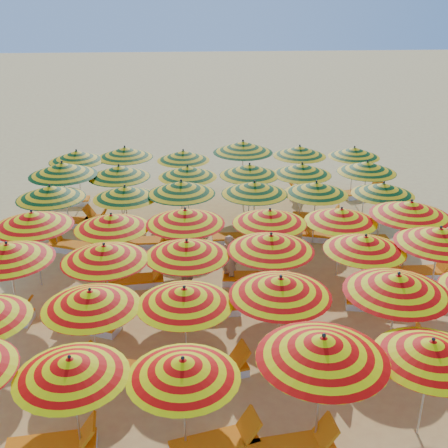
{
  "coord_description": "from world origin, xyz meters",
  "views": [
    {
      "loc": [
        -1.06,
        -15.04,
        8.37
      ],
      "look_at": [
        0.0,
        0.5,
        1.6
      ],
      "focal_mm": 45.0,
      "sensor_mm": 36.0,
      "label": 1
    }
  ],
  "objects_px": {
    "lounger_5": "(304,367)",
    "umbrella_12": "(8,252)",
    "umbrella_20": "(185,217)",
    "lounger_13": "(252,278)",
    "umbrella_33": "(249,170)",
    "lounger_16": "(146,242)",
    "umbrella_7": "(91,299)",
    "lounger_14": "(423,272)",
    "umbrella_38": "(183,155)",
    "umbrella_25": "(125,192)",
    "umbrella_13": "(104,253)",
    "lounger_23": "(67,201)",
    "umbrella_26": "(181,188)",
    "lounger_4": "(213,371)",
    "beachgoer_a": "(229,259)",
    "umbrella_41": "(354,152)",
    "umbrella_31": "(119,172)",
    "lounger_18": "(326,236)",
    "umbrella_17": "(440,236)",
    "lounger_21": "(107,220)",
    "umbrella_1": "(71,367)",
    "umbrella_27": "(254,188)",
    "umbrella_19": "(112,222)",
    "lounger_24": "(309,193)",
    "umbrella_21": "(270,217)",
    "lounger_8": "(87,323)",
    "lounger_25": "(364,193)",
    "beachgoer_b": "(186,298)",
    "lounger_22": "(316,218)",
    "lounger_20": "(86,222)",
    "umbrella_30": "(62,169)",
    "umbrella_16": "(365,243)",
    "umbrella_40": "(300,151)",
    "lounger_7": "(2,316)",
    "umbrella_4": "(432,350)",
    "lounger_3": "(120,370)",
    "umbrella_3": "(323,348)",
    "umbrella_23": "(411,209)",
    "umbrella_9": "(280,287)",
    "umbrella_29": "(383,189)",
    "umbrella_2": "(183,368)",
    "lounger_19": "(362,241)",
    "umbrella_32": "(188,172)",
    "lounger_9": "(207,308)",
    "lounger_15": "(72,247)",
    "umbrella_18": "(32,219)",
    "umbrella_37": "(125,152)",
    "umbrella_22": "(341,215)",
    "umbrella_24": "(50,192)",
    "umbrella_10": "(398,284)"
  },
  "relations": [
    {
      "from": "lounger_23",
      "to": "umbrella_37",
      "type": "bearing_deg",
      "value": -175.48
    },
    {
      "from": "umbrella_40",
      "to": "lounger_9",
      "type": "relative_size",
      "value": 1.3
    },
    {
      "from": "lounger_8",
      "to": "lounger_25",
      "type": "xyz_separation_m",
      "value": [
        10.14,
        9.16,
        0.0
      ]
    },
    {
      "from": "umbrella_7",
      "to": "lounger_14",
      "type": "bearing_deg",
      "value": 23.53
    },
    {
      "from": "lounger_5",
      "to": "lounger_9",
      "type": "relative_size",
      "value": 1.03
    },
    {
      "from": "umbrella_40",
      "to": "lounger_7",
      "type": "xyz_separation_m",
      "value": [
        -9.61,
        -8.68,
        -1.87
      ]
    },
    {
      "from": "beachgoer_a",
      "to": "lounger_4",
      "type": "bearing_deg",
      "value": 130.38
    },
    {
      "from": "umbrella_10",
      "to": "umbrella_13",
      "type": "height_order",
      "value": "umbrella_10"
    },
    {
      "from": "lounger_20",
      "to": "lounger_3",
      "type": "bearing_deg",
      "value": -75.29
    },
    {
      "from": "umbrella_27",
      "to": "lounger_19",
      "type": "relative_size",
      "value": 1.38
    },
    {
      "from": "umbrella_23",
      "to": "lounger_21",
      "type": "relative_size",
      "value": 1.62
    },
    {
      "from": "umbrella_20",
      "to": "lounger_13",
      "type": "xyz_separation_m",
      "value": [
        1.95,
        -0.21,
        -1.98
      ]
    },
    {
      "from": "lounger_18",
      "to": "beachgoer_b",
      "type": "bearing_deg",
      "value": 60.67
    },
    {
      "from": "umbrella_4",
      "to": "lounger_3",
      "type": "xyz_separation_m",
      "value": [
        -6.15,
        2.22,
        -1.87
      ]
    },
    {
      "from": "umbrella_41",
      "to": "lounger_13",
      "type": "distance_m",
      "value": 8.76
    },
    {
      "from": "lounger_5",
      "to": "umbrella_12",
      "type": "bearing_deg",
      "value": -178.58
    },
    {
      "from": "umbrella_18",
      "to": "lounger_21",
      "type": "height_order",
      "value": "umbrella_18"
    },
    {
      "from": "umbrella_37",
      "to": "umbrella_16",
      "type": "bearing_deg",
      "value": -51.43
    },
    {
      "from": "lounger_5",
      "to": "beachgoer_b",
      "type": "height_order",
      "value": "beachgoer_b"
    },
    {
      "from": "umbrella_26",
      "to": "lounger_4",
      "type": "xyz_separation_m",
      "value": [
        0.68,
        -7.04,
        -1.95
      ]
    },
    {
      "from": "umbrella_32",
      "to": "umbrella_40",
      "type": "distance_m",
      "value": 5.1
    },
    {
      "from": "umbrella_2",
      "to": "lounger_19",
      "type": "distance_m",
      "value": 10.87
    },
    {
      "from": "umbrella_23",
      "to": "lounger_16",
      "type": "bearing_deg",
      "value": 162.09
    },
    {
      "from": "umbrella_2",
      "to": "umbrella_20",
      "type": "height_order",
      "value": "umbrella_20"
    },
    {
      "from": "umbrella_38",
      "to": "lounger_13",
      "type": "distance_m",
      "value": 7.46
    },
    {
      "from": "umbrella_30",
      "to": "lounger_25",
      "type": "relative_size",
      "value": 1.72
    },
    {
      "from": "umbrella_1",
      "to": "lounger_16",
      "type": "relative_size",
      "value": 1.56
    },
    {
      "from": "umbrella_33",
      "to": "lounger_16",
      "type": "height_order",
      "value": "umbrella_33"
    },
    {
      "from": "umbrella_19",
      "to": "umbrella_22",
      "type": "xyz_separation_m",
      "value": [
        6.7,
        0.04,
        -0.02
      ]
    },
    {
      "from": "umbrella_25",
      "to": "beachgoer_a",
      "type": "xyz_separation_m",
      "value": [
        3.24,
        -2.66,
        -1.21
      ]
    },
    {
      "from": "umbrella_19",
      "to": "umbrella_12",
      "type": "bearing_deg",
      "value": -138.85
    },
    {
      "from": "umbrella_17",
      "to": "lounger_24",
      "type": "xyz_separation_m",
      "value": [
        -1.54,
        8.84,
        -2.03
      ]
    },
    {
      "from": "umbrella_13",
      "to": "lounger_23",
      "type": "bearing_deg",
      "value": 107.46
    },
    {
      "from": "lounger_22",
      "to": "lounger_20",
      "type": "bearing_deg",
      "value": -165.41
    },
    {
      "from": "umbrella_22",
      "to": "lounger_18",
      "type": "xyz_separation_m",
      "value": [
        0.28,
        2.55,
        -1.86
      ]
    },
    {
      "from": "umbrella_3",
      "to": "umbrella_41",
      "type": "height_order",
      "value": "umbrella_3"
    },
    {
      "from": "umbrella_17",
      "to": "lounger_21",
      "type": "xyz_separation_m",
      "value": [
        -9.66,
        6.51,
        -2.03
      ]
    },
    {
      "from": "umbrella_30",
      "to": "lounger_24",
      "type": "xyz_separation_m",
      "value": [
        9.48,
        2.55,
        -2.1
      ]
    },
    {
      "from": "umbrella_9",
      "to": "umbrella_29",
      "type": "height_order",
      "value": "umbrella_9"
    },
    {
      "from": "umbrella_7",
      "to": "umbrella_32",
      "type": "bearing_deg",
      "value": 76.1
    },
    {
      "from": "umbrella_1",
      "to": "umbrella_27",
      "type": "height_order",
      "value": "umbrella_27"
    },
    {
      "from": "lounger_15",
      "to": "lounger_16",
      "type": "bearing_deg",
      "value": -155.16
    },
    {
      "from": "umbrella_19",
      "to": "lounger_5",
      "type": "xyz_separation_m",
      "value": [
        4.79,
        -4.5,
        -1.88
      ]
    },
    {
      "from": "umbrella_37",
      "to": "lounger_9",
      "type": "bearing_deg",
      "value": -71.69
    },
    {
      "from": "umbrella_7",
      "to": "lounger_4",
      "type": "relative_size",
      "value": 1.44
    },
    {
      "from": "lounger_24",
      "to": "umbrella_24",
      "type": "bearing_deg",
      "value": 7.17
    },
    {
      "from": "umbrella_31",
      "to": "lounger_18",
      "type": "relative_size",
      "value": 1.59
    },
    {
      "from": "umbrella_31",
      "to": "umbrella_16",
      "type": "bearing_deg",
      "value": -42.17
    },
    {
      "from": "umbrella_25",
      "to": "umbrella_38",
      "type": "bearing_deg",
      "value": 65.41
    },
    {
      "from": "umbrella_13",
      "to": "umbrella_21",
      "type": "relative_size",
      "value": 0.94
    }
  ]
}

